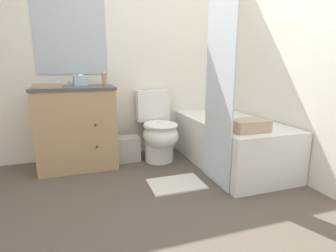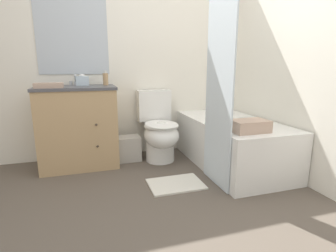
{
  "view_description": "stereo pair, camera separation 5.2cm",
  "coord_description": "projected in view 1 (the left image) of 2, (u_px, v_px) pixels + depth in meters",
  "views": [
    {
      "loc": [
        -0.75,
        -1.61,
        1.1
      ],
      "look_at": [
        0.03,
        0.73,
        0.54
      ],
      "focal_mm": 28.0,
      "sensor_mm": 36.0,
      "label": 1
    },
    {
      "loc": [
        -0.7,
        -1.63,
        1.1
      ],
      "look_at": [
        0.03,
        0.73,
        0.54
      ],
      "focal_mm": 28.0,
      "sensor_mm": 36.0,
      "label": 2
    }
  ],
  "objects": [
    {
      "name": "tissue_box",
      "position": [
        81.0,
        81.0,
        2.91
      ],
      "size": [
        0.14,
        0.12,
        0.13
      ],
      "color": "silver",
      "rests_on": "vanity_cabinet"
    },
    {
      "name": "toilet",
      "position": [
        158.0,
        131.0,
        3.09
      ],
      "size": [
        0.4,
        0.69,
        0.82
      ],
      "color": "white",
      "rests_on": "ground_plane"
    },
    {
      "name": "wall_back",
      "position": [
        141.0,
        54.0,
        3.22
      ],
      "size": [
        8.0,
        0.06,
        2.5
      ],
      "color": "white",
      "rests_on": "ground_plane"
    },
    {
      "name": "bathtub",
      "position": [
        230.0,
        142.0,
        2.98
      ],
      "size": [
        0.77,
        1.49,
        0.52
      ],
      "color": "white",
      "rests_on": "ground_plane"
    },
    {
      "name": "vanity_cabinet",
      "position": [
        77.0,
        126.0,
        2.88
      ],
      "size": [
        0.83,
        0.57,
        0.89
      ],
      "color": "tan",
      "rests_on": "ground_plane"
    },
    {
      "name": "shower_curtain",
      "position": [
        219.0,
        85.0,
        2.33
      ],
      "size": [
        0.02,
        0.49,
        1.87
      ],
      "color": "silver",
      "rests_on": "ground_plane"
    },
    {
      "name": "bath_towel_folded",
      "position": [
        249.0,
        126.0,
        2.39
      ],
      "size": [
        0.33,
        0.22,
        0.11
      ],
      "color": "tan",
      "rests_on": "bathtub"
    },
    {
      "name": "wastebasket",
      "position": [
        128.0,
        149.0,
        3.12
      ],
      "size": [
        0.26,
        0.22,
        0.29
      ],
      "color": "#B7B2A8",
      "rests_on": "ground_plane"
    },
    {
      "name": "bath_mat",
      "position": [
        176.0,
        184.0,
        2.49
      ],
      "size": [
        0.51,
        0.36,
        0.02
      ],
      "color": "silver",
      "rests_on": "ground_plane"
    },
    {
      "name": "hand_towel_folded",
      "position": [
        47.0,
        86.0,
        2.55
      ],
      "size": [
        0.26,
        0.14,
        0.05
      ],
      "color": "tan",
      "rests_on": "vanity_cabinet"
    },
    {
      "name": "ground_plane",
      "position": [
        195.0,
        216.0,
        1.97
      ],
      "size": [
        14.0,
        14.0,
        0.0
      ],
      "primitive_type": "plane",
      "color": "brown"
    },
    {
      "name": "soap_dispenser",
      "position": [
        104.0,
        79.0,
        2.94
      ],
      "size": [
        0.06,
        0.06,
        0.16
      ],
      "color": "tan",
      "rests_on": "vanity_cabinet"
    },
    {
      "name": "sink_faucet",
      "position": [
        74.0,
        82.0,
        2.95
      ],
      "size": [
        0.14,
        0.12,
        0.12
      ],
      "color": "silver",
      "rests_on": "vanity_cabinet"
    },
    {
      "name": "wall_right",
      "position": [
        272.0,
        52.0,
        2.83
      ],
      "size": [
        0.05,
        2.63,
        2.5
      ],
      "color": "white",
      "rests_on": "ground_plane"
    }
  ]
}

